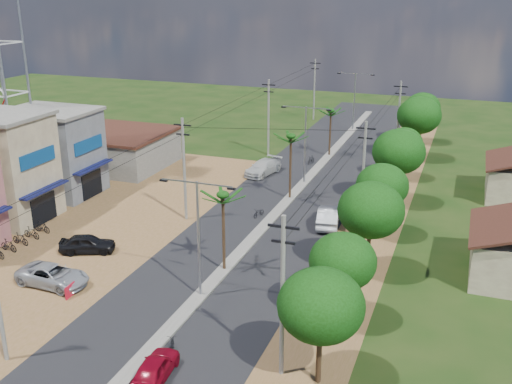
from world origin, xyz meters
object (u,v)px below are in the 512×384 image
car_white_far (263,168)px  roadside_sign (70,291)px  moto_rider_east (171,347)px  car_red_near (155,368)px  car_silver_mid (329,217)px  car_parked_silver (53,276)px  car_parked_dark (87,244)px

car_white_far → roadside_sign: car_white_far is taller
moto_rider_east → car_red_near: bearing=78.9°
car_red_near → car_silver_mid: car_silver_mid is taller
car_parked_silver → car_silver_mid: bearing=-40.2°
car_red_near → car_parked_dark: bearing=-49.7°
car_parked_silver → roadside_sign: bearing=-113.0°
car_white_far → car_parked_silver: (-5.08, -28.50, -0.05)m
car_red_near → car_parked_dark: (-12.50, 11.92, 0.06)m
car_silver_mid → car_white_far: bearing=-58.7°
car_white_far → car_parked_dark: bearing=-92.2°
car_red_near → car_white_far: (-6.50, 35.15, 0.11)m
roadside_sign → car_parked_dark: bearing=112.3°
car_red_near → roadside_sign: bearing=-37.0°
car_red_near → roadside_sign: (-9.50, 5.70, -0.21)m
car_parked_silver → moto_rider_east: (11.28, -4.39, -0.29)m
car_silver_mid → roadside_sign: (-13.00, -17.83, -0.38)m
car_silver_mid → moto_rider_east: bearing=70.5°
car_parked_dark → car_white_far: bearing=-37.2°
car_white_far → car_parked_dark: size_ratio=1.26×
moto_rider_east → roadside_sign: size_ratio=1.47×
car_red_near → car_white_far: size_ratio=0.73×
car_parked_silver → car_parked_dark: bearing=11.5°
moto_rider_east → car_parked_dark: bearing=-57.0°
car_red_near → car_parked_silver: 13.36m
car_parked_silver → car_white_far: bearing=-8.5°
car_parked_dark → roadside_sign: size_ratio=3.85×
car_red_near → roadside_sign: car_red_near is taller
roadside_sign → car_white_far: bearing=80.8°
car_red_near → car_white_far: car_white_far is taller
car_white_far → roadside_sign: size_ratio=4.83×
roadside_sign → car_silver_mid: bearing=50.5°
car_red_near → moto_rider_east: size_ratio=2.42×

